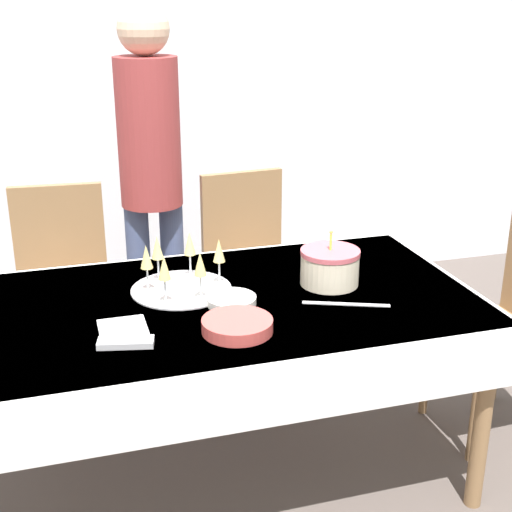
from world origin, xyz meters
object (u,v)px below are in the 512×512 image
Objects in this scene: dining_chair_far_right at (250,266)px; plate_stack_main at (237,325)px; plate_stack_dessert at (232,300)px; birthday_cake at (330,267)px; dining_chair_far_left at (63,286)px; champagne_tray at (180,271)px; person_standing at (151,159)px.

plate_stack_main is at bearing -108.14° from dining_chair_far_right.
birthday_cake is at bearing 10.67° from plate_stack_dessert.
birthday_cake reaches higher than plate_stack_dessert.
dining_chair_far_right is (0.86, -0.00, 0.00)m from dining_chair_far_left.
dining_chair_far_left is at bearing 120.66° from champagne_tray.
dining_chair_far_right is at bearing 56.35° from champagne_tray.
plate_stack_main is (0.11, -0.38, -0.05)m from champagne_tray.
plate_stack_main is at bearing -99.76° from plate_stack_dessert.
plate_stack_dessert is at bearing 80.24° from plate_stack_main.
person_standing reaches higher than dining_chair_far_right.
person_standing is (-0.12, 0.98, 0.29)m from plate_stack_dessert.
plate_stack_dessert is (-0.31, -0.86, 0.22)m from dining_chair_far_right.
person_standing is (-0.08, 1.19, 0.28)m from plate_stack_main.
birthday_cake is 0.96× the size of plate_stack_main.
dining_chair_far_right is 4.21× the size of plate_stack_main.
birthday_cake is (0.08, -0.78, 0.28)m from dining_chair_far_right.
dining_chair_far_right is 4.40× the size of birthday_cake.
person_standing reaches higher than dining_chair_far_left.
person_standing is (-0.51, 0.90, 0.24)m from birthday_cake.
plate_stack_main is 1.32× the size of plate_stack_dessert.
dining_chair_far_right is at bearing 69.91° from plate_stack_dessert.
person_standing reaches higher than birthday_cake.
champagne_tray is at bearing -123.65° from dining_chair_far_right.
dining_chair_far_left is at bearing 179.99° from dining_chair_far_right.
champagne_tray is 0.40m from plate_stack_main.
champagne_tray is 0.84m from person_standing.
plate_stack_dessert is 0.10× the size of person_standing.
champagne_tray is 0.23m from plate_stack_dessert.
birthday_cake is at bearing 33.53° from plate_stack_main.
dining_chair_far_right is 0.94m from plate_stack_dessert.
birthday_cake is 0.40m from plate_stack_dessert.
person_standing is (0.03, 0.81, 0.23)m from champagne_tray.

